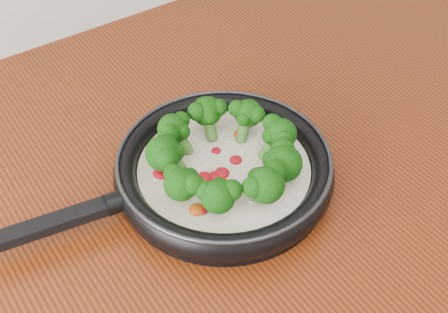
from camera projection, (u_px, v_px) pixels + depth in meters
skillet at (223, 168)px, 0.82m from camera, size 0.47×0.33×0.09m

